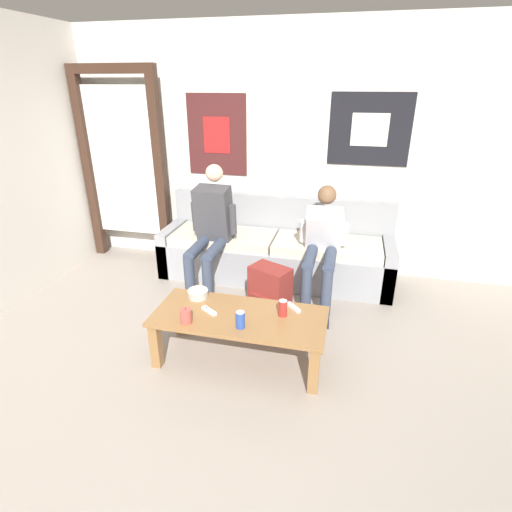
{
  "coord_description": "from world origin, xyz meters",
  "views": [
    {
      "loc": [
        0.88,
        -1.64,
        1.98
      ],
      "look_at": [
        0.16,
        1.33,
        0.63
      ],
      "focal_mm": 28.0,
      "sensor_mm": 36.0,
      "label": 1
    }
  ],
  "objects_px": {
    "coffee_table": "(240,322)",
    "game_controller_near_right": "(209,311)",
    "person_seated_adult": "(210,227)",
    "drink_can_blue": "(240,320)",
    "drink_can_red": "(283,308)",
    "backpack": "(269,293)",
    "ceramic_bowl": "(198,293)",
    "couch": "(276,252)",
    "person_seated_teen": "(322,243)",
    "game_controller_near_left": "(293,307)",
    "pillar_candle": "(186,316)"
  },
  "relations": [
    {
      "from": "drink_can_blue",
      "to": "person_seated_teen",
      "type": "bearing_deg",
      "value": 70.66
    },
    {
      "from": "person_seated_teen",
      "to": "backpack",
      "type": "bearing_deg",
      "value": -133.69
    },
    {
      "from": "coffee_table",
      "to": "game_controller_near_right",
      "type": "relative_size",
      "value": 9.21
    },
    {
      "from": "coffee_table",
      "to": "drink_can_red",
      "type": "xyz_separation_m",
      "value": [
        0.31,
        0.07,
        0.13
      ]
    },
    {
      "from": "person_seated_teen",
      "to": "game_controller_near_right",
      "type": "xyz_separation_m",
      "value": [
        -0.73,
        -1.13,
        -0.18
      ]
    },
    {
      "from": "ceramic_bowl",
      "to": "person_seated_adult",
      "type": "bearing_deg",
      "value": 102.86
    },
    {
      "from": "backpack",
      "to": "game_controller_near_right",
      "type": "xyz_separation_m",
      "value": [
        -0.32,
        -0.7,
        0.18
      ]
    },
    {
      "from": "drink_can_red",
      "to": "game_controller_near_right",
      "type": "xyz_separation_m",
      "value": [
        -0.54,
        -0.08,
        -0.05
      ]
    },
    {
      "from": "couch",
      "to": "person_seated_teen",
      "type": "height_order",
      "value": "person_seated_teen"
    },
    {
      "from": "pillar_candle",
      "to": "drink_can_red",
      "type": "relative_size",
      "value": 0.95
    },
    {
      "from": "ceramic_bowl",
      "to": "pillar_candle",
      "type": "relative_size",
      "value": 1.4
    },
    {
      "from": "coffee_table",
      "to": "game_controller_near_right",
      "type": "bearing_deg",
      "value": -176.25
    },
    {
      "from": "backpack",
      "to": "coffee_table",
      "type": "bearing_deg",
      "value": -97.08
    },
    {
      "from": "couch",
      "to": "drink_can_blue",
      "type": "bearing_deg",
      "value": -87.71
    },
    {
      "from": "drink_can_red",
      "to": "game_controller_near_right",
      "type": "relative_size",
      "value": 0.89
    },
    {
      "from": "coffee_table",
      "to": "person_seated_teen",
      "type": "height_order",
      "value": "person_seated_teen"
    },
    {
      "from": "drink_can_blue",
      "to": "game_controller_near_right",
      "type": "xyz_separation_m",
      "value": [
        -0.28,
        0.14,
        -0.05
      ]
    },
    {
      "from": "couch",
      "to": "person_seated_adult",
      "type": "relative_size",
      "value": 1.97
    },
    {
      "from": "drink_can_red",
      "to": "person_seated_adult",
      "type": "bearing_deg",
      "value": 131.72
    },
    {
      "from": "drink_can_blue",
      "to": "person_seated_adult",
      "type": "bearing_deg",
      "value": 117.62
    },
    {
      "from": "pillar_candle",
      "to": "drink_can_blue",
      "type": "bearing_deg",
      "value": 4.48
    },
    {
      "from": "backpack",
      "to": "pillar_candle",
      "type": "height_order",
      "value": "pillar_candle"
    },
    {
      "from": "ceramic_bowl",
      "to": "drink_can_red",
      "type": "distance_m",
      "value": 0.71
    },
    {
      "from": "coffee_table",
      "to": "pillar_candle",
      "type": "relative_size",
      "value": 10.85
    },
    {
      "from": "drink_can_red",
      "to": "pillar_candle",
      "type": "bearing_deg",
      "value": -158.7
    },
    {
      "from": "person_seated_teen",
      "to": "game_controller_near_right",
      "type": "height_order",
      "value": "person_seated_teen"
    },
    {
      "from": "person_seated_teen",
      "to": "game_controller_near_right",
      "type": "distance_m",
      "value": 1.36
    },
    {
      "from": "backpack",
      "to": "ceramic_bowl",
      "type": "bearing_deg",
      "value": -133.24
    },
    {
      "from": "coffee_table",
      "to": "game_controller_near_left",
      "type": "xyz_separation_m",
      "value": [
        0.38,
        0.18,
        0.08
      ]
    },
    {
      "from": "game_controller_near_left",
      "to": "backpack",
      "type": "bearing_deg",
      "value": 119.92
    },
    {
      "from": "game_controller_near_right",
      "to": "couch",
      "type": "bearing_deg",
      "value": 81.89
    },
    {
      "from": "pillar_candle",
      "to": "ceramic_bowl",
      "type": "bearing_deg",
      "value": 97.81
    },
    {
      "from": "drink_can_blue",
      "to": "game_controller_near_right",
      "type": "height_order",
      "value": "drink_can_blue"
    },
    {
      "from": "ceramic_bowl",
      "to": "drink_can_red",
      "type": "height_order",
      "value": "drink_can_red"
    },
    {
      "from": "drink_can_blue",
      "to": "ceramic_bowl",
      "type": "bearing_deg",
      "value": 143.23
    },
    {
      "from": "couch",
      "to": "person_seated_adult",
      "type": "xyz_separation_m",
      "value": [
        -0.59,
        -0.41,
        0.37
      ]
    },
    {
      "from": "pillar_candle",
      "to": "game_controller_near_right",
      "type": "height_order",
      "value": "pillar_candle"
    },
    {
      "from": "backpack",
      "to": "pillar_candle",
      "type": "relative_size",
      "value": 4.01
    },
    {
      "from": "couch",
      "to": "person_seated_teen",
      "type": "xyz_separation_m",
      "value": [
        0.51,
        -0.38,
        0.3
      ]
    },
    {
      "from": "person_seated_adult",
      "to": "game_controller_near_right",
      "type": "bearing_deg",
      "value": -71.51
    },
    {
      "from": "backpack",
      "to": "game_controller_near_left",
      "type": "xyz_separation_m",
      "value": [
        0.29,
        -0.5,
        0.18
      ]
    },
    {
      "from": "ceramic_bowl",
      "to": "game_controller_near_right",
      "type": "distance_m",
      "value": 0.25
    },
    {
      "from": "backpack",
      "to": "game_controller_near_left",
      "type": "distance_m",
      "value": 0.61
    },
    {
      "from": "pillar_candle",
      "to": "backpack",
      "type": "bearing_deg",
      "value": 63.82
    },
    {
      "from": "person_seated_adult",
      "to": "couch",
      "type": "bearing_deg",
      "value": 34.79
    },
    {
      "from": "drink_can_red",
      "to": "person_seated_teen",
      "type": "bearing_deg",
      "value": 79.91
    },
    {
      "from": "pillar_candle",
      "to": "drink_can_red",
      "type": "xyz_separation_m",
      "value": [
        0.65,
        0.25,
        0.01
      ]
    },
    {
      "from": "ceramic_bowl",
      "to": "game_controller_near_right",
      "type": "height_order",
      "value": "ceramic_bowl"
    },
    {
      "from": "drink_can_red",
      "to": "game_controller_near_left",
      "type": "relative_size",
      "value": 0.96
    },
    {
      "from": "person_seated_adult",
      "to": "game_controller_near_right",
      "type": "height_order",
      "value": "person_seated_adult"
    }
  ]
}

